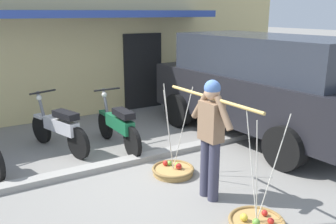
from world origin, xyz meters
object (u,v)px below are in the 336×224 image
object	(u,v)px
fruit_basket_left_side	(173,170)
fruit_vendor	(211,132)
motorcycle_second_in_row	(59,128)
fruit_basket_right_side	(256,223)
motorcycle_third_in_row	(118,125)
parked_truck	(259,83)

from	to	relation	value
fruit_basket_left_side	fruit_vendor	bearing A→B (deg)	-87.22
fruit_vendor	motorcycle_second_in_row	distance (m)	3.21
fruit_basket_left_side	motorcycle_second_in_row	bearing A→B (deg)	123.56
fruit_basket_right_side	motorcycle_third_in_row	distance (m)	3.39
fruit_basket_right_side	motorcycle_second_in_row	xyz separation A→B (m)	(-1.39, 3.78, 0.38)
fruit_vendor	parked_truck	bearing A→B (deg)	33.58
motorcycle_third_in_row	parked_truck	distance (m)	3.00
motorcycle_second_in_row	motorcycle_third_in_row	world-z (taller)	same
motorcycle_third_in_row	parked_truck	world-z (taller)	parked_truck
fruit_basket_left_side	parked_truck	xyz separation A→B (m)	(2.52, 0.73, 1.06)
fruit_basket_right_side	fruit_basket_left_side	bearing A→B (deg)	92.83
motorcycle_third_in_row	fruit_vendor	bearing A→B (deg)	-82.16
fruit_vendor	motorcycle_second_in_row	world-z (taller)	fruit_vendor
fruit_vendor	parked_truck	distance (m)	2.97
fruit_basket_right_side	motorcycle_third_in_row	size ratio (longest dim) A/B	0.80
fruit_vendor	fruit_basket_right_side	distance (m)	1.28
motorcycle_second_in_row	parked_truck	xyz separation A→B (m)	(3.82, -1.23, 0.68)
fruit_basket_left_side	fruit_basket_right_side	bearing A→B (deg)	-87.17
fruit_basket_right_side	parked_truck	distance (m)	3.67
fruit_basket_left_side	fruit_basket_right_side	world-z (taller)	same
fruit_vendor	motorcycle_third_in_row	xyz separation A→B (m)	(-0.34, 2.44, -0.53)
motorcycle_third_in_row	fruit_basket_left_side	bearing A→B (deg)	-79.22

